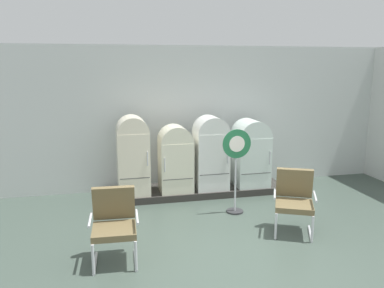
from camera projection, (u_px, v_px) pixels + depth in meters
The scene contains 10 objects.
ground at pixel (242, 262), 5.52m from camera, with size 12.00×10.00×0.05m, color #3C4941.
back_wall at pixel (187, 117), 8.70m from camera, with size 11.76×0.12×3.13m.
display_plinth at pixel (194, 190), 8.39m from camera, with size 3.89×0.95×0.14m, color #2E2C28.
refrigerator_0 at pixel (133, 153), 7.83m from camera, with size 0.63×0.70×1.59m.
refrigerator_1 at pixel (175, 157), 8.02m from camera, with size 0.66×0.63×1.37m.
refrigerator_2 at pixel (211, 151), 8.17m from camera, with size 0.68×0.64×1.54m.
refrigerator_3 at pixel (251, 151), 8.41m from camera, with size 0.70×0.72×1.43m.
armchair_left at pixel (114, 221), 5.45m from camera, with size 0.69×0.72×1.04m.
armchair_right at pixel (294, 198), 6.40m from camera, with size 0.84×0.88×1.04m.
sign_stand at pixel (236, 169), 7.17m from camera, with size 0.54×0.32×1.58m.
Camera 1 is at (-1.82, -4.79, 2.72)m, focal length 36.47 mm.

